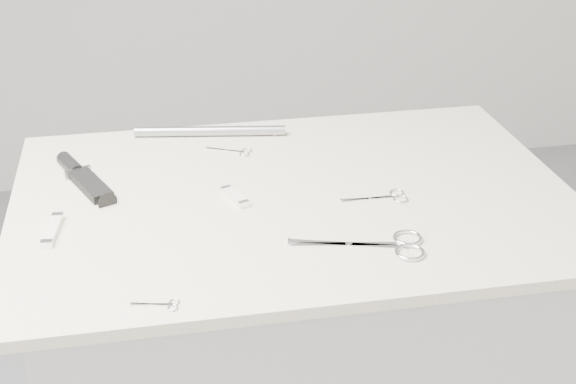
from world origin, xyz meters
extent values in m
cube|color=beige|center=(0.00, 0.00, 0.91)|extent=(1.00, 0.70, 0.02)
cube|color=silver|center=(0.05, -0.19, 0.92)|extent=(0.19, 0.07, 0.00)
cylinder|color=silver|center=(0.05, -0.19, 0.92)|extent=(0.01, 0.01, 0.01)
torus|color=silver|center=(0.15, -0.20, 0.92)|extent=(0.05, 0.05, 0.01)
torus|color=silver|center=(0.14, -0.24, 0.92)|extent=(0.05, 0.05, 0.01)
cube|color=silver|center=(0.13, -0.05, 0.92)|extent=(0.10, 0.02, 0.00)
cylinder|color=silver|center=(0.13, -0.05, 0.92)|extent=(0.01, 0.01, 0.00)
torus|color=silver|center=(0.18, -0.04, 0.92)|extent=(0.03, 0.03, 0.00)
torus|color=silver|center=(0.18, -0.06, 0.92)|extent=(0.03, 0.03, 0.00)
cube|color=silver|center=(-0.10, 0.21, 0.92)|extent=(0.08, 0.05, 0.00)
cylinder|color=silver|center=(-0.10, 0.21, 0.92)|extent=(0.00, 0.00, 0.00)
torus|color=silver|center=(-0.06, 0.20, 0.92)|extent=(0.02, 0.02, 0.00)
torus|color=silver|center=(-0.07, 0.18, 0.92)|extent=(0.02, 0.02, 0.00)
cube|color=silver|center=(-0.26, -0.30, 0.92)|extent=(0.06, 0.02, 0.00)
cylinder|color=silver|center=(-0.26, -0.30, 0.92)|extent=(0.00, 0.00, 0.00)
torus|color=silver|center=(-0.23, -0.30, 0.92)|extent=(0.02, 0.02, 0.00)
torus|color=silver|center=(-0.24, -0.32, 0.92)|extent=(0.02, 0.02, 0.00)
cube|color=black|center=(-0.36, 0.09, 0.93)|extent=(0.08, 0.13, 0.01)
cube|color=gray|center=(-0.38, 0.14, 0.93)|extent=(0.05, 0.03, 0.02)
cylinder|color=black|center=(-0.40, 0.18, 0.93)|extent=(0.05, 0.08, 0.03)
cube|color=white|center=(-0.42, -0.06, 0.93)|extent=(0.03, 0.10, 0.01)
cube|color=silver|center=(-0.41, -0.02, 0.93)|extent=(0.02, 0.01, 0.01)
cube|color=silver|center=(-0.42, -0.11, 0.93)|extent=(0.02, 0.01, 0.01)
cube|color=white|center=(-0.11, 0.00, 0.92)|extent=(0.04, 0.07, 0.01)
cube|color=silver|center=(-0.12, 0.03, 0.92)|extent=(0.02, 0.01, 0.01)
cube|color=silver|center=(-0.10, -0.03, 0.92)|extent=(0.02, 0.01, 0.01)
cylinder|color=gray|center=(-0.12, 0.29, 0.93)|extent=(0.31, 0.07, 0.02)
camera|label=1|loc=(-0.25, -1.26, 1.58)|focal=50.00mm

